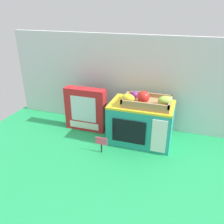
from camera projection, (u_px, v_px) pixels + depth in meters
name	position (u px, v px, depth m)	size (l,w,h in m)	color
ground_plane	(113.00, 135.00, 1.55)	(1.70, 1.70, 0.00)	#219E54
display_back_panel	(122.00, 81.00, 1.60)	(1.61, 0.03, 0.62)	silver
toy_microwave	(141.00, 123.00, 1.45)	(0.38, 0.25, 0.25)	teal
food_groups_crate	(146.00, 101.00, 1.36)	(0.30, 0.18, 0.09)	#A37F51
cookie_set_box	(85.00, 109.00, 1.58)	(0.28, 0.08, 0.29)	red
price_sign	(102.00, 143.00, 1.35)	(0.07, 0.01, 0.10)	black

